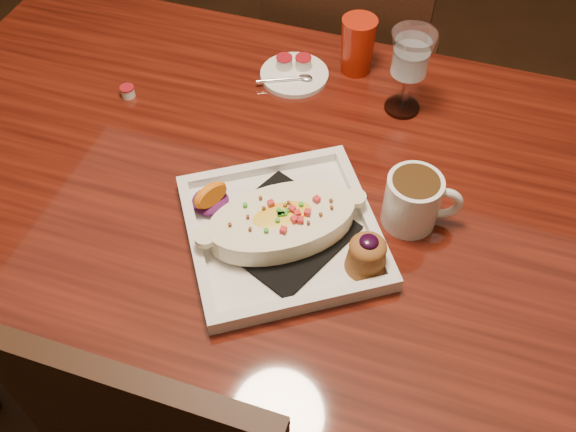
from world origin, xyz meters
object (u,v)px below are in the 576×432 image
(table, at_px, (271,207))
(coffee_mug, at_px, (414,199))
(chair_far, at_px, (348,73))
(saucer, at_px, (293,72))
(red_tumbler, at_px, (358,46))
(goblet, at_px, (411,58))
(plate, at_px, (287,228))

(table, distance_m, coffee_mug, 0.31)
(chair_far, xyz_separation_m, saucer, (-0.05, -0.35, 0.25))
(saucer, xyz_separation_m, red_tumbler, (0.12, 0.06, 0.05))
(chair_far, distance_m, goblet, 0.56)
(saucer, bearing_deg, goblet, -6.80)
(chair_far, relative_size, goblet, 5.25)
(table, bearing_deg, goblet, 52.40)
(chair_far, xyz_separation_m, red_tumbler, (0.07, -0.29, 0.30))
(goblet, bearing_deg, saucer, 173.20)
(coffee_mug, bearing_deg, saucer, 123.05)
(coffee_mug, bearing_deg, table, 161.63)
(plate, distance_m, goblet, 0.41)
(goblet, xyz_separation_m, saucer, (-0.24, 0.03, -0.11))
(table, xyz_separation_m, chair_far, (-0.00, 0.63, -0.15))
(table, relative_size, saucer, 10.44)
(coffee_mug, xyz_separation_m, goblet, (-0.07, 0.28, 0.07))
(table, height_order, plate, plate)
(saucer, bearing_deg, plate, -73.37)
(saucer, height_order, red_tumbler, red_tumbler)
(red_tumbler, bearing_deg, saucer, -152.21)
(chair_far, height_order, coffee_mug, chair_far)
(table, relative_size, goblet, 8.47)
(table, bearing_deg, plate, -59.91)
(goblet, bearing_deg, plate, -106.73)
(plate, xyz_separation_m, red_tumbler, (-0.00, 0.48, 0.03))
(table, xyz_separation_m, plate, (0.08, -0.13, 0.13))
(chair_far, bearing_deg, red_tumbler, 104.23)
(table, bearing_deg, saucer, 99.32)
(coffee_mug, height_order, red_tumbler, red_tumbler)
(plate, relative_size, goblet, 2.42)
(plate, bearing_deg, chair_far, 62.68)
(plate, xyz_separation_m, coffee_mug, (0.19, 0.11, 0.02))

